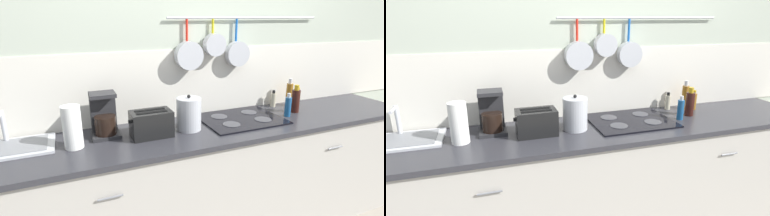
{
  "view_description": "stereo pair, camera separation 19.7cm",
  "coord_description": "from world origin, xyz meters",
  "views": [
    {
      "loc": [
        -0.98,
        -1.79,
        1.69
      ],
      "look_at": [
        -0.22,
        0.0,
        1.09
      ],
      "focal_mm": 28.0,
      "sensor_mm": 36.0,
      "label": 1
    },
    {
      "loc": [
        -0.8,
        -1.86,
        1.69
      ],
      "look_at": [
        -0.22,
        0.0,
        1.09
      ],
      "focal_mm": 28.0,
      "sensor_mm": 36.0,
      "label": 2
    }
  ],
  "objects": [
    {
      "name": "bottle_olive_oil",
      "position": [
        0.8,
        0.21,
        1.04
      ],
      "size": [
        0.06,
        0.06,
        0.24
      ],
      "color": "#8C5919",
      "rests_on": "countertop"
    },
    {
      "name": "bottle_cooking_wine",
      "position": [
        0.6,
        -0.02,
        1.01
      ],
      "size": [
        0.05,
        0.05,
        0.19
      ],
      "color": "navy",
      "rests_on": "countertop"
    },
    {
      "name": "bottle_dish_soap",
      "position": [
        0.86,
        0.18,
        1.0
      ],
      "size": [
        0.05,
        0.05,
        0.17
      ],
      "color": "#8C5919",
      "rests_on": "countertop"
    },
    {
      "name": "coffee_maker",
      "position": [
        -0.78,
        0.15,
        1.05
      ],
      "size": [
        0.18,
        0.19,
        0.29
      ],
      "color": "#262628",
      "rests_on": "countertop"
    },
    {
      "name": "toaster",
      "position": [
        -0.51,
        0.01,
        1.02
      ],
      "size": [
        0.28,
        0.16,
        0.18
      ],
      "color": "black",
      "rests_on": "countertop"
    },
    {
      "name": "cabinet_base",
      "position": [
        0.0,
        -0.0,
        0.45
      ],
      "size": [
        3.34,
        0.6,
        0.89
      ],
      "color": "#B7B2A8",
      "rests_on": "ground_plane"
    },
    {
      "name": "countertop",
      "position": [
        0.0,
        0.0,
        0.91
      ],
      "size": [
        3.38,
        0.62,
        0.03
      ],
      "color": "#2D2D33",
      "rests_on": "cabinet_base"
    },
    {
      "name": "cooktop",
      "position": [
        0.21,
        0.06,
        0.94
      ],
      "size": [
        0.61,
        0.48,
        0.01
      ],
      "color": "black",
      "rests_on": "countertop"
    },
    {
      "name": "bottle_sesame_oil",
      "position": [
        0.66,
        0.24,
        0.99
      ],
      "size": [
        0.05,
        0.05,
        0.15
      ],
      "color": "#BFB799",
      "rests_on": "countertop"
    },
    {
      "name": "kettle",
      "position": [
        -0.23,
        0.03,
        1.04
      ],
      "size": [
        0.17,
        0.17,
        0.25
      ],
      "color": "#B7BABF",
      "rests_on": "countertop"
    },
    {
      "name": "wall_back",
      "position": [
        0.0,
        0.35,
        1.28
      ],
      "size": [
        7.2,
        0.16,
        2.6
      ],
      "color": "#B2BCA8",
      "rests_on": "ground_plane"
    },
    {
      "name": "bottle_vinegar",
      "position": [
        0.72,
        0.05,
        1.03
      ],
      "size": [
        0.07,
        0.07,
        0.23
      ],
      "color": "#33140F",
      "rests_on": "countertop"
    },
    {
      "name": "paper_towel_roll",
      "position": [
        -0.98,
        0.01,
        1.06
      ],
      "size": [
        0.11,
        0.11,
        0.26
      ],
      "color": "white",
      "rests_on": "countertop"
    },
    {
      "name": "sink_basin",
      "position": [
        -1.37,
        0.14,
        0.95
      ],
      "size": [
        0.56,
        0.32,
        0.21
      ],
      "color": "#B7BABF",
      "rests_on": "countertop"
    }
  ]
}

